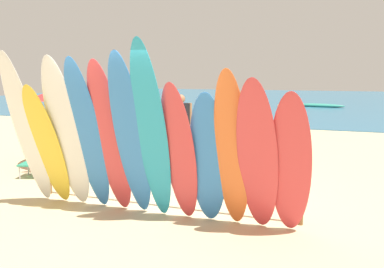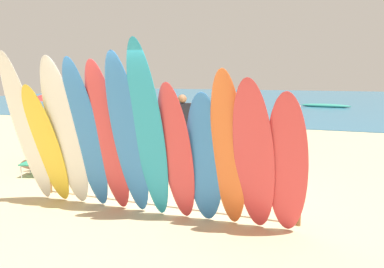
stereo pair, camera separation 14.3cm
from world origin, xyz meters
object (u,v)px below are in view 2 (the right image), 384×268
object	(u,v)px
surfboard_yellow_1	(46,146)
surfboard_red_11	(287,166)
surfboard_white_0	(26,130)
surfboard_orange_9	(229,152)
surfboard_blue_8	(205,160)
distant_boat	(326,106)
surfboard_rack	(159,179)
surfboard_blue_5	(128,138)
surfboard_red_4	(108,139)
beachgoer_near_rack	(144,111)
surfboard_red_7	(177,154)
beach_umbrella	(76,91)
surfboard_red_10	(254,159)
surfboard_white_2	(65,135)
beach_chair_red	(48,143)
beachgoer_strolling	(182,122)
beachgoer_midbeach	(290,121)
beachgoer_photographing	(243,110)
surfboard_teal_6	(149,135)
surfboard_blue_3	(86,137)
beach_chair_blue	(38,155)

from	to	relation	value
surfboard_yellow_1	surfboard_red_11	size ratio (longest dim) A/B	1.03
surfboard_white_0	surfboard_orange_9	distance (m)	3.41
surfboard_blue_8	distant_boat	distance (m)	22.28
surfboard_rack	surfboard_blue_5	world-z (taller)	surfboard_blue_5
surfboard_white_0	surfboard_yellow_1	world-z (taller)	surfboard_white_0
surfboard_red_4	beachgoer_near_rack	size ratio (longest dim) A/B	1.46
surfboard_white_0	surfboard_red_7	size ratio (longest dim) A/B	1.22
beach_umbrella	distant_boat	bearing A→B (deg)	74.42
surfboard_red_10	distant_boat	size ratio (longest dim) A/B	0.68
surfboard_white_2	beach_chair_red	bearing A→B (deg)	132.89
distant_boat	surfboard_rack	bearing A→B (deg)	-95.98
surfboard_red_10	beachgoer_strolling	bearing A→B (deg)	128.37
surfboard_blue_5	beachgoer_midbeach	size ratio (longest dim) A/B	1.69
surfboard_yellow_1	surfboard_red_10	world-z (taller)	surfboard_red_10
surfboard_white_2	beachgoer_photographing	world-z (taller)	surfboard_white_2
surfboard_red_7	beach_umbrella	xyz separation A→B (m)	(-3.75, 2.70, 0.76)
surfboard_teal_6	surfboard_red_10	size ratio (longest dim) A/B	1.23
surfboard_blue_5	surfboard_red_11	xyz separation A→B (m)	(2.28, 0.13, -0.26)
surfboard_red_11	beach_umbrella	world-z (taller)	surfboard_red_11
surfboard_white_0	surfboard_blue_3	size ratio (longest dim) A/B	1.04
surfboard_blue_5	surfboard_red_7	xyz separation A→B (m)	(0.72, 0.11, -0.21)
surfboard_red_10	surfboard_red_11	distance (m)	0.44
surfboard_red_4	beachgoer_near_rack	xyz separation A→B (m)	(-2.78, 6.52, -0.22)
surfboard_white_2	distant_boat	distance (m)	22.67
surfboard_red_7	beach_chair_blue	size ratio (longest dim) A/B	2.66
surfboard_blue_5	surfboard_red_11	size ratio (longest dim) A/B	1.26
surfboard_white_2	beachgoer_photographing	distance (m)	8.47
surfboard_blue_5	beachgoer_strolling	xyz separation A→B (m)	(-0.85, 4.27, -0.29)
surfboard_white_0	beachgoer_midbeach	distance (m)	7.05
surfboard_white_0	surfboard_red_10	world-z (taller)	surfboard_white_0
beachgoer_near_rack	surfboard_red_7	bearing A→B (deg)	162.07
surfboard_teal_6	beach_chair_blue	bearing A→B (deg)	152.82
surfboard_red_4	beach_umbrella	world-z (taller)	surfboard_red_4
surfboard_yellow_1	surfboard_red_10	bearing A→B (deg)	4.21
surfboard_blue_5	beach_chair_red	size ratio (longest dim) A/B	3.19
distant_boat	surfboard_white_0	bearing A→B (deg)	-101.01
surfboard_rack	beachgoer_strolling	world-z (taller)	beachgoer_strolling
surfboard_red_4	surfboard_blue_8	distance (m)	1.55
beachgoer_strolling	beach_chair_blue	bearing A→B (deg)	2.06
surfboard_white_0	surfboard_red_11	world-z (taller)	surfboard_white_0
surfboard_red_7	beachgoer_photographing	xyz separation A→B (m)	(-0.92, 8.37, -0.09)
surfboard_blue_8	beach_chair_red	world-z (taller)	surfboard_blue_8
surfboard_blue_8	distant_boat	bearing A→B (deg)	81.46
surfboard_blue_8	surfboard_rack	bearing A→B (deg)	148.35
surfboard_white_2	surfboard_teal_6	size ratio (longest dim) A/B	0.92
beachgoer_near_rack	beachgoer_midbeach	size ratio (longest dim) A/B	1.10
beachgoer_midbeach	beachgoer_strolling	xyz separation A→B (m)	(-2.55, -1.78, 0.07)
beachgoer_near_rack	beachgoer_midbeach	distance (m)	4.92
surfboard_blue_8	surfboard_orange_9	distance (m)	0.39
surfboard_blue_8	surfboard_orange_9	world-z (taller)	surfboard_orange_9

